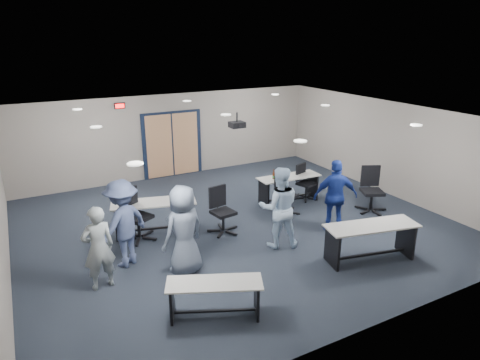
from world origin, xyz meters
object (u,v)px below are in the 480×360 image
table_back_right (288,184)px  chair_loose_right (372,190)px  table_front_left (215,293)px  person_lightblue (279,207)px  person_gray (98,248)px  person_plaid (184,230)px  table_front_right (371,236)px  person_navy (335,196)px  person_back (123,223)px  chair_back_a (138,215)px  chair_back_d (306,182)px  chair_back_b (223,211)px  table_back_left (155,211)px  chair_back_c (287,194)px

table_back_right → chair_loose_right: size_ratio=1.51×
table_front_left → person_lightblue: person_lightblue is taller
person_gray → person_plaid: 1.58m
table_front_right → person_navy: 1.50m
chair_loose_right → person_back: (-6.44, 0.33, 0.31)m
chair_back_a → chair_loose_right: 6.04m
chair_back_a → chair_loose_right: chair_loose_right is taller
chair_back_d → chair_back_b: bearing=177.8°
table_back_right → person_lightblue: size_ratio=0.99×
table_front_left → person_plaid: bearing=111.6°
table_back_right → person_back: bearing=-162.0°
table_back_left → person_lightblue: size_ratio=1.12×
person_lightblue → chair_back_a: bearing=-10.4°
table_back_right → person_navy: person_navy is taller
chair_back_b → chair_back_d: size_ratio=1.10×
chair_back_b → person_navy: size_ratio=0.63×
table_front_right → chair_back_a: 5.10m
table_front_left → chair_back_a: (-0.33, 3.39, 0.16)m
person_gray → person_plaid: bearing=164.6°
person_gray → table_front_right: bearing=156.1°
chair_back_a → table_front_right: bearing=-67.3°
chair_back_a → chair_back_d: chair_back_a is taller
chair_back_c → table_back_right: bearing=27.4°
table_front_right → person_navy: size_ratio=1.15×
table_back_right → person_plaid: 4.58m
person_gray → table_back_left: bearing=-138.8°
chair_back_d → person_navy: 2.14m
table_front_right → chair_back_a: chair_back_a is taller
chair_back_c → person_back: person_back is taller
table_front_left → table_front_right: (3.65, 0.20, 0.10)m
chair_loose_right → person_plaid: size_ratio=0.66×
table_back_right → person_plaid: bearing=-148.2°
person_back → person_navy: bearing=140.9°
chair_back_c → person_plaid: person_plaid is taller
chair_back_d → person_gray: bearing=179.4°
person_gray → person_back: size_ratio=0.89×
table_front_left → chair_back_b: size_ratio=1.49×
table_back_left → chair_back_c: chair_back_c is taller
chair_back_c → chair_back_d: chair_back_c is taller
person_lightblue → person_plaid: bearing=25.4°
table_front_right → chair_back_a: (-3.98, 3.19, 0.06)m
table_back_left → person_lightblue: 2.96m
chair_back_a → chair_back_b: size_ratio=1.08×
table_front_left → person_back: (-0.88, 2.41, 0.47)m
table_back_left → chair_back_a: chair_back_a is taller
chair_back_b → chair_loose_right: chair_loose_right is taller
table_front_left → chair_back_b: bearing=85.7°
table_front_right → table_back_right: size_ratio=1.12×
table_back_left → chair_back_d: size_ratio=2.01×
table_front_right → person_plaid: size_ratio=1.12×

